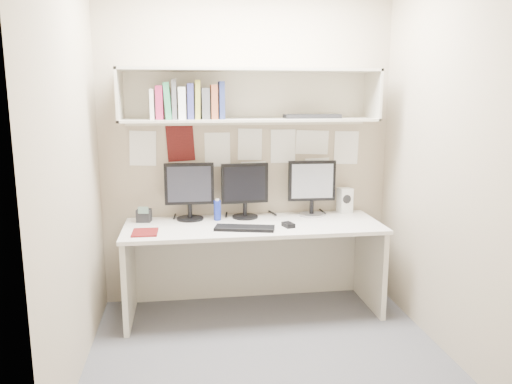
{
  "coord_description": "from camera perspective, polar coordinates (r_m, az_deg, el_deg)",
  "views": [
    {
      "loc": [
        -0.53,
        -3.1,
        1.72
      ],
      "look_at": [
        -0.02,
        0.35,
        1.04
      ],
      "focal_mm": 35.0,
      "sensor_mm": 36.0,
      "label": 1
    }
  ],
  "objects": [
    {
      "name": "book_stack",
      "position": [
        3.87,
        -7.77,
        10.18
      ],
      "size": [
        0.55,
        0.18,
        0.3
      ],
      "color": "silver",
      "rests_on": "overhead_hutch"
    },
    {
      "name": "wall_left",
      "position": [
        3.2,
        -20.4,
        2.78
      ],
      "size": [
        0.02,
        2.0,
        2.6
      ],
      "primitive_type": "cube",
      "color": "tan",
      "rests_on": "ground"
    },
    {
      "name": "overhead_hutch",
      "position": [
        3.99,
        -0.74,
        11.0
      ],
      "size": [
        2.0,
        0.38,
        0.4
      ],
      "color": "beige",
      "rests_on": "wall_back"
    },
    {
      "name": "hutch_tray",
      "position": [
        4.04,
        6.42,
        8.61
      ],
      "size": [
        0.44,
        0.17,
        0.03
      ],
      "primitive_type": "cube",
      "rotation": [
        0.0,
        0.0,
        0.01
      ],
      "color": "black",
      "rests_on": "overhead_hutch"
    },
    {
      "name": "monitor_center",
      "position": [
        4.07,
        -1.29,
        0.45
      ],
      "size": [
        0.39,
        0.21,
        0.45
      ],
      "rotation": [
        0.0,
        0.0,
        0.07
      ],
      "color": "black",
      "rests_on": "desk"
    },
    {
      "name": "monitor_right",
      "position": [
        4.17,
        6.4,
        0.72
      ],
      "size": [
        0.4,
        0.22,
        0.46
      ],
      "rotation": [
        0.0,
        0.0,
        -0.05
      ],
      "color": "#A5A5AA",
      "rests_on": "desk"
    },
    {
      "name": "desk_phone",
      "position": [
        4.06,
        -12.68,
        -2.61
      ],
      "size": [
        0.12,
        0.11,
        0.13
      ],
      "rotation": [
        0.0,
        0.0,
        -0.16
      ],
      "color": "black",
      "rests_on": "desk"
    },
    {
      "name": "desk",
      "position": [
        4.02,
        -0.29,
        -8.68
      ],
      "size": [
        2.0,
        0.7,
        0.73
      ],
      "color": "silver",
      "rests_on": "floor"
    },
    {
      "name": "floor",
      "position": [
        3.58,
        1.24,
        -17.69
      ],
      "size": [
        2.4,
        2.0,
        0.01
      ],
      "primitive_type": "cube",
      "color": "#4C4B51",
      "rests_on": "ground"
    },
    {
      "name": "monitor_left",
      "position": [
        4.04,
        -7.62,
        0.35
      ],
      "size": [
        0.4,
        0.22,
        0.46
      ],
      "rotation": [
        0.0,
        0.0,
        -0.03
      ],
      "color": "black",
      "rests_on": "desk"
    },
    {
      "name": "keyboard",
      "position": [
        3.75,
        -1.32,
        -4.15
      ],
      "size": [
        0.47,
        0.26,
        0.02
      ],
      "primitive_type": "cube",
      "rotation": [
        0.0,
        0.0,
        -0.24
      ],
      "color": "black",
      "rests_on": "desk"
    },
    {
      "name": "wall_back",
      "position": [
        4.15,
        -0.98,
        5.2
      ],
      "size": [
        2.4,
        0.02,
        2.6
      ],
      "primitive_type": "cube",
      "color": "tan",
      "rests_on": "ground"
    },
    {
      "name": "blue_bottle",
      "position": [
        4.02,
        -4.44,
        -2.07
      ],
      "size": [
        0.06,
        0.06,
        0.18
      ],
      "color": "#152696",
      "rests_on": "desk"
    },
    {
      "name": "mouse",
      "position": [
        3.82,
        3.71,
        -3.77
      ],
      "size": [
        0.09,
        0.12,
        0.03
      ],
      "primitive_type": "cube",
      "rotation": [
        0.0,
        0.0,
        0.28
      ],
      "color": "black",
      "rests_on": "desk"
    },
    {
      "name": "speaker",
      "position": [
        4.33,
        10.11,
        -0.94
      ],
      "size": [
        0.12,
        0.13,
        0.21
      ],
      "rotation": [
        0.0,
        0.0,
        0.17
      ],
      "color": "silver",
      "rests_on": "desk"
    },
    {
      "name": "wall_front",
      "position": [
        2.2,
        5.69,
        -0.0
      ],
      "size": [
        2.4,
        0.02,
        2.6
      ],
      "primitive_type": "cube",
      "color": "tan",
      "rests_on": "ground"
    },
    {
      "name": "maroon_notebook",
      "position": [
        3.74,
        -12.57,
        -4.53
      ],
      "size": [
        0.18,
        0.22,
        0.01
      ],
      "primitive_type": "cube",
      "rotation": [
        0.0,
        0.0,
        -0.01
      ],
      "color": "#590F10",
      "rests_on": "desk"
    },
    {
      "name": "wall_right",
      "position": [
        3.57,
        20.71,
        3.55
      ],
      "size": [
        0.02,
        2.0,
        2.6
      ],
      "primitive_type": "cube",
      "color": "tan",
      "rests_on": "ground"
    },
    {
      "name": "pinned_papers",
      "position": [
        4.15,
        -0.97,
        4.5
      ],
      "size": [
        1.92,
        0.01,
        0.48
      ],
      "primitive_type": null,
      "color": "white",
      "rests_on": "wall_back"
    }
  ]
}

